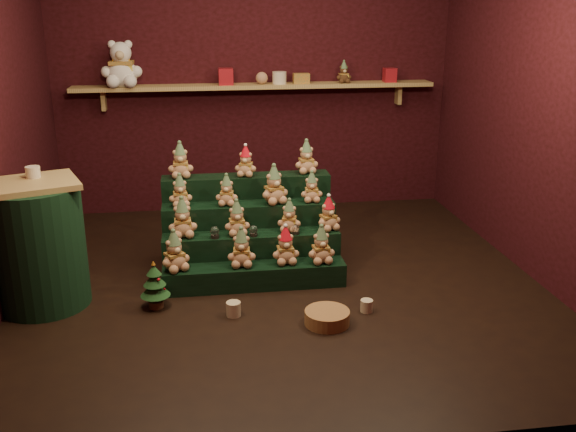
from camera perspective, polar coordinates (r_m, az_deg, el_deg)
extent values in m
plane|color=black|center=(5.08, -0.60, -5.88)|extent=(4.00, 4.00, 0.00)
cube|color=black|center=(6.70, -3.02, 12.50)|extent=(4.00, 0.10, 2.80)
cube|color=black|center=(2.70, 5.08, 3.51)|extent=(4.00, 0.10, 2.80)
cube|color=black|center=(5.35, 22.02, 9.69)|extent=(0.10, 4.00, 2.80)
cube|color=tan|center=(6.53, -2.86, 11.46)|extent=(3.60, 0.26, 0.04)
cube|color=tan|center=(6.65, -16.07, 9.86)|extent=(0.04, 0.12, 0.20)
cube|color=tan|center=(6.92, 9.78, 10.61)|extent=(0.04, 0.12, 0.20)
cube|color=black|center=(4.97, -2.98, -5.36)|extent=(1.40, 0.22, 0.18)
cube|color=black|center=(5.13, -3.22, -3.46)|extent=(1.40, 0.22, 0.36)
cube|color=black|center=(5.31, -3.45, -1.68)|extent=(1.40, 0.22, 0.54)
cube|color=black|center=(5.48, -3.67, -0.01)|extent=(1.40, 0.22, 0.72)
cylinder|color=black|center=(4.99, -6.52, -1.82)|extent=(0.07, 0.07, 0.03)
sphere|color=silver|center=(4.98, -6.53, -1.32)|extent=(0.07, 0.07, 0.07)
cylinder|color=black|center=(5.01, -3.08, -1.66)|extent=(0.06, 0.06, 0.02)
sphere|color=silver|center=(4.99, -3.09, -1.20)|extent=(0.07, 0.07, 0.07)
cylinder|color=black|center=(5.05, 0.69, -1.49)|extent=(0.06, 0.06, 0.02)
sphere|color=silver|center=(5.03, 0.69, -1.06)|extent=(0.06, 0.06, 0.06)
cube|color=tan|center=(4.75, -21.91, 2.64)|extent=(0.74, 0.68, 0.04)
cylinder|color=black|center=(4.89, -21.27, -2.59)|extent=(0.64, 0.64, 0.89)
cylinder|color=beige|center=(4.83, -21.73, 3.65)|extent=(0.10, 0.10, 0.08)
cylinder|color=#4A2C1A|center=(4.76, -11.64, -7.66)|extent=(0.11, 0.11, 0.05)
cone|color=#153A1A|center=(4.71, -11.74, -6.32)|extent=(0.21, 0.21, 0.11)
cone|color=#153A1A|center=(4.68, -11.79, -5.48)|extent=(0.16, 0.16, 0.10)
cone|color=#153A1A|center=(4.65, -11.85, -4.70)|extent=(0.11, 0.11, 0.07)
cone|color=orange|center=(4.63, -11.89, -4.09)|extent=(0.03, 0.03, 0.03)
cylinder|color=beige|center=(4.56, -4.87, -8.23)|extent=(0.10, 0.10, 0.10)
cylinder|color=beige|center=(4.63, 7.00, -7.92)|extent=(0.09, 0.09, 0.09)
cylinder|color=#A46C42|center=(4.44, 3.50, -8.98)|extent=(0.32, 0.32, 0.10)
cube|color=#B51B27|center=(6.48, -5.56, 12.24)|extent=(0.14, 0.14, 0.16)
cylinder|color=beige|center=(6.53, -0.77, 12.19)|extent=(0.14, 0.14, 0.12)
cube|color=#B51B27|center=(6.77, 9.03, 12.28)|extent=(0.12, 0.12, 0.14)
sphere|color=tan|center=(6.51, -2.35, 12.15)|extent=(0.12, 0.12, 0.12)
cube|color=orange|center=(6.56, 1.19, 12.13)|extent=(0.16, 0.10, 0.10)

